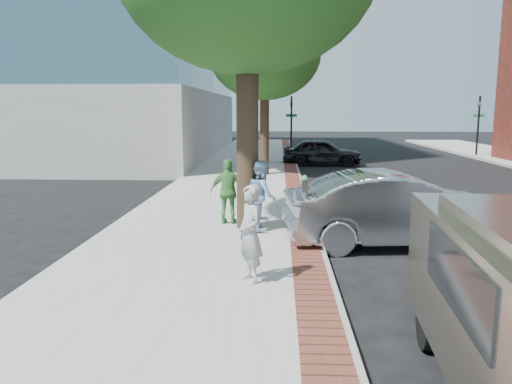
# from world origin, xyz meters

# --- Properties ---
(ground) EXTENTS (120.00, 120.00, 0.00)m
(ground) POSITION_xyz_m (0.00, 0.00, 0.00)
(ground) COLOR black
(ground) RESTS_ON ground
(sidewalk) EXTENTS (5.00, 60.00, 0.15)m
(sidewalk) POSITION_xyz_m (-1.50, 8.00, 0.07)
(sidewalk) COLOR #9E9991
(sidewalk) RESTS_ON ground
(brick_strip) EXTENTS (0.60, 60.00, 0.01)m
(brick_strip) POSITION_xyz_m (0.70, 8.00, 0.15)
(brick_strip) COLOR brown
(brick_strip) RESTS_ON sidewalk
(curb) EXTENTS (0.10, 60.00, 0.15)m
(curb) POSITION_xyz_m (1.05, 8.00, 0.07)
(curb) COLOR gray
(curb) RESTS_ON ground
(office_base) EXTENTS (18.20, 22.20, 4.00)m
(office_base) POSITION_xyz_m (-13.00, 22.00, 2.00)
(office_base) COLOR gray
(office_base) RESTS_ON ground
(signal_near) EXTENTS (0.70, 0.15, 3.80)m
(signal_near) POSITION_xyz_m (0.90, 22.00, 2.25)
(signal_near) COLOR black
(signal_near) RESTS_ON ground
(signal_far) EXTENTS (0.70, 0.15, 3.80)m
(signal_far) POSITION_xyz_m (12.50, 22.00, 2.25)
(signal_far) COLOR black
(signal_far) RESTS_ON ground
(tree_far) EXTENTS (4.80, 4.80, 7.14)m
(tree_far) POSITION_xyz_m (-0.50, 12.00, 5.30)
(tree_far) COLOR black
(tree_far) RESTS_ON sidewalk
(parking_meter) EXTENTS (0.12, 0.32, 1.47)m
(parking_meter) POSITION_xyz_m (0.68, 0.30, 1.21)
(parking_meter) COLOR gray
(parking_meter) RESTS_ON sidewalk
(person_gray) EXTENTS (0.62, 0.70, 1.62)m
(person_gray) POSITION_xyz_m (-0.31, -1.95, 0.96)
(person_gray) COLOR #9B9A9E
(person_gray) RESTS_ON sidewalk
(person_officer) EXTENTS (0.77, 0.91, 1.65)m
(person_officer) POSITION_xyz_m (-0.25, 1.65, 0.97)
(person_officer) COLOR #7E9DC3
(person_officer) RESTS_ON sidewalk
(person_green) EXTENTS (0.96, 0.45, 1.61)m
(person_green) POSITION_xyz_m (-1.09, 2.29, 0.95)
(person_green) COLOR #4C9A46
(person_green) RESTS_ON sidewalk
(sedan_silver) EXTENTS (5.09, 2.22, 1.63)m
(sedan_silver) POSITION_xyz_m (2.75, 0.94, 0.81)
(sedan_silver) COLOR #A3A5AA
(sedan_silver) RESTS_ON ground
(bg_car) EXTENTS (4.27, 1.91, 1.43)m
(bg_car) POSITION_xyz_m (2.45, 17.06, 0.71)
(bg_car) COLOR black
(bg_car) RESTS_ON ground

